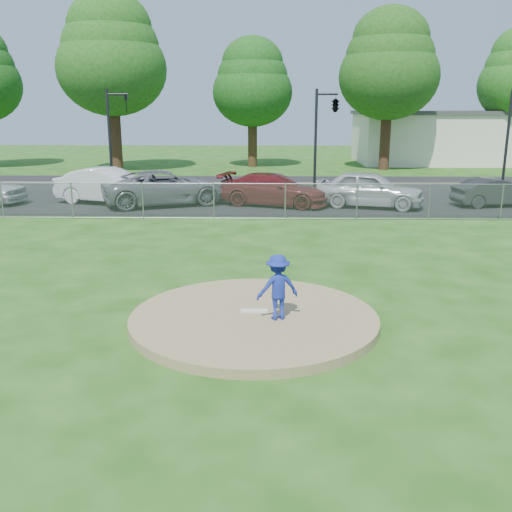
{
  "coord_description": "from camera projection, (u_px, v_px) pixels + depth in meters",
  "views": [
    {
      "loc": [
        0.31,
        -11.68,
        4.58
      ],
      "look_at": [
        0.0,
        2.0,
        1.0
      ],
      "focal_mm": 40.0,
      "sensor_mm": 36.0,
      "label": 1
    }
  ],
  "objects": [
    {
      "name": "parked_car_pearl",
      "position": [
        369.0,
        189.0,
        26.73
      ],
      "size": [
        5.35,
        3.29,
        1.7
      ],
      "primitive_type": "imported",
      "rotation": [
        0.0,
        0.0,
        1.3
      ],
      "color": "silver",
      "rests_on": "parking_lot"
    },
    {
      "name": "parked_car_darkred",
      "position": [
        274.0,
        190.0,
        27.19
      ],
      "size": [
        5.65,
        3.65,
        1.52
      ],
      "primitive_type": "imported",
      "rotation": [
        0.0,
        0.0,
        1.26
      ],
      "color": "maroon",
      "rests_on": "parking_lot"
    },
    {
      "name": "tree_right",
      "position": [
        389.0,
        63.0,
        41.28
      ],
      "size": [
        7.28,
        7.28,
        11.63
      ],
      "color": "#341E13",
      "rests_on": "ground"
    },
    {
      "name": "traffic_cone",
      "position": [
        109.0,
        197.0,
        27.53
      ],
      "size": [
        0.38,
        0.38,
        0.73
      ],
      "primitive_type": "cone",
      "color": "#E9570C",
      "rests_on": "parking_lot"
    },
    {
      "name": "commercial_building",
      "position": [
        454.0,
        137.0,
        48.32
      ],
      "size": [
        16.4,
        9.4,
        4.3
      ],
      "color": "beige",
      "rests_on": "ground"
    },
    {
      "name": "street",
      "position": [
        264.0,
        183.0,
        35.67
      ],
      "size": [
        60.0,
        7.0,
        0.01
      ],
      "primitive_type": "cube",
      "color": "black",
      "rests_on": "ground"
    },
    {
      "name": "parked_car_white",
      "position": [
        109.0,
        186.0,
        27.78
      ],
      "size": [
        5.51,
        3.28,
        1.71
      ],
      "primitive_type": "imported",
      "rotation": [
        0.0,
        0.0,
        1.27
      ],
      "color": "white",
      "rests_on": "parking_lot"
    },
    {
      "name": "traffic_signal_center",
      "position": [
        333.0,
        107.0,
        32.48
      ],
      "size": [
        1.42,
        2.48,
        5.6
      ],
      "color": "black",
      "rests_on": "ground"
    },
    {
      "name": "tree_left",
      "position": [
        111.0,
        54.0,
        40.6
      ],
      "size": [
        7.84,
        7.84,
        12.53
      ],
      "color": "#331E12",
      "rests_on": "ground"
    },
    {
      "name": "tree_center",
      "position": [
        252.0,
        82.0,
        43.73
      ],
      "size": [
        6.16,
        6.16,
        9.84
      ],
      "color": "#372214",
      "rests_on": "ground"
    },
    {
      "name": "parked_car_gray",
      "position": [
        165.0,
        188.0,
        27.39
      ],
      "size": [
        6.56,
        4.83,
        1.66
      ],
      "primitive_type": "imported",
      "rotation": [
        0.0,
        0.0,
        1.97
      ],
      "color": "slate",
      "rests_on": "parking_lot"
    },
    {
      "name": "parking_lot",
      "position": [
        263.0,
        202.0,
        28.42
      ],
      "size": [
        50.0,
        8.0,
        0.01
      ],
      "primitive_type": "cube",
      "color": "black",
      "rests_on": "ground"
    },
    {
      "name": "ground",
      "position": [
        261.0,
        229.0,
        22.13
      ],
      "size": [
        120.0,
        120.0,
        0.0
      ],
      "primitive_type": "plane",
      "color": "#1C4C10",
      "rests_on": "ground"
    },
    {
      "name": "pitching_rubber",
      "position": [
        254.0,
        311.0,
        12.6
      ],
      "size": [
        0.6,
        0.15,
        0.04
      ],
      "primitive_type": "cube",
      "color": "white",
      "rests_on": "pitchers_mound"
    },
    {
      "name": "traffic_signal_right",
      "position": [
        512.0,
        129.0,
        32.57
      ],
      "size": [
        1.28,
        0.2,
        5.6
      ],
      "color": "black",
      "rests_on": "ground"
    },
    {
      "name": "pitchers_mound",
      "position": [
        254.0,
        319.0,
        12.43
      ],
      "size": [
        5.4,
        5.4,
        0.2
      ],
      "primitive_type": "cylinder",
      "color": "#90794F",
      "rests_on": "ground"
    },
    {
      "name": "chain_link_fence",
      "position": [
        261.0,
        202.0,
        23.87
      ],
      "size": [
        40.0,
        0.06,
        1.5
      ],
      "primitive_type": "cube",
      "color": "gray",
      "rests_on": "ground"
    },
    {
      "name": "traffic_signal_left",
      "position": [
        113.0,
        129.0,
        33.08
      ],
      "size": [
        1.28,
        0.2,
        5.6
      ],
      "color": "black",
      "rests_on": "ground"
    },
    {
      "name": "pitcher",
      "position": [
        278.0,
        287.0,
        12.01
      ],
      "size": [
        1.03,
        0.78,
        1.41
      ],
      "primitive_type": "imported",
      "rotation": [
        0.0,
        0.0,
        3.46
      ],
      "color": "navy",
      "rests_on": "pitchers_mound"
    },
    {
      "name": "parked_car_charcoal",
      "position": [
        496.0,
        192.0,
        27.04
      ],
      "size": [
        4.19,
        2.04,
        1.32
      ],
      "primitive_type": "imported",
      "rotation": [
        0.0,
        0.0,
        1.74
      ],
      "color": "#262629",
      "rests_on": "parking_lot"
    }
  ]
}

